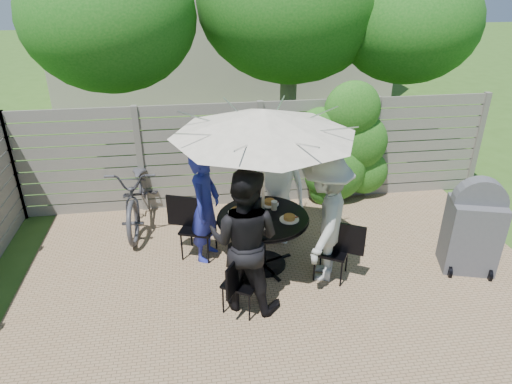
{
  "coord_description": "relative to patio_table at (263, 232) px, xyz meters",
  "views": [
    {
      "loc": [
        -1.09,
        -4.19,
        3.79
      ],
      "look_at": [
        -0.31,
        1.28,
        1.07
      ],
      "focal_mm": 32.0,
      "sensor_mm": 36.0,
      "label": 1
    }
  ],
  "objects": [
    {
      "name": "bbq_grill",
      "position": [
        2.8,
        -0.44,
        0.07
      ],
      "size": [
        0.79,
        0.68,
        1.37
      ],
      "rotation": [
        0.0,
        0.0,
        -0.29
      ],
      "color": "#4F4E53",
      "rests_on": "ground"
    },
    {
      "name": "glass_left",
      "position": [
        -0.28,
        0.01,
        0.31
      ],
      "size": [
        0.07,
        0.07,
        0.14
      ],
      "primitive_type": "cylinder",
      "color": "silver",
      "rests_on": "patio_table"
    },
    {
      "name": "person_left",
      "position": [
        -0.76,
        0.34,
        0.25
      ],
      "size": [
        0.59,
        0.69,
        1.61
      ],
      "primitive_type": "imported",
      "rotation": [
        0.0,
        0.0,
        7.44
      ],
      "color": "#222A96",
      "rests_on": "ground"
    },
    {
      "name": "plate_back",
      "position": [
        0.15,
        0.33,
        0.27
      ],
      "size": [
        0.26,
        0.26,
        0.06
      ],
      "color": "white",
      "rests_on": "patio_table"
    },
    {
      "name": "plate_front",
      "position": [
        -0.15,
        -0.33,
        0.27
      ],
      "size": [
        0.26,
        0.26,
        0.06
      ],
      "color": "white",
      "rests_on": "patio_table"
    },
    {
      "name": "glass_front",
      "position": [
        -0.01,
        -0.28,
        0.31
      ],
      "size": [
        0.07,
        0.07,
        0.14
      ],
      "primitive_type": "cylinder",
      "color": "silver",
      "rests_on": "patio_table"
    },
    {
      "name": "bicycle",
      "position": [
        -1.77,
        1.52,
        -0.01
      ],
      "size": [
        0.86,
        2.14,
        1.1
      ],
      "primitive_type": "imported",
      "rotation": [
        0.0,
        0.0,
        -0.06
      ],
      "color": "#333338",
      "rests_on": "ground"
    },
    {
      "name": "syrup_jug",
      "position": [
        -0.03,
        0.07,
        0.32
      ],
      "size": [
        0.09,
        0.09,
        0.16
      ],
      "primitive_type": "cylinder",
      "color": "#59280C",
      "rests_on": "patio_table"
    },
    {
      "name": "umbrella",
      "position": [
        0.0,
        0.0,
        1.55
      ],
      "size": [
        3.09,
        3.09,
        2.27
      ],
      "rotation": [
        0.0,
        0.0,
        -0.42
      ],
      "color": "silver",
      "rests_on": "ground"
    },
    {
      "name": "glass_back",
      "position": [
        0.01,
        0.28,
        0.31
      ],
      "size": [
        0.07,
        0.07,
        0.14
      ],
      "primitive_type": "cylinder",
      "color": "silver",
      "rests_on": "patio_table"
    },
    {
      "name": "coffee_cup",
      "position": [
        0.18,
        0.16,
        0.3
      ],
      "size": [
        0.08,
        0.08,
        0.12
      ],
      "primitive_type": "cylinder",
      "color": "#C6B293",
      "rests_on": "patio_table"
    },
    {
      "name": "backyard_envelope",
      "position": [
        0.33,
        9.22,
        2.05
      ],
      "size": [
        60.0,
        60.0,
        5.0
      ],
      "color": "#32541A",
      "rests_on": "ground"
    },
    {
      "name": "chair_right",
      "position": [
        0.88,
        -0.39,
        -0.3
      ],
      "size": [
        0.65,
        0.57,
        0.86
      ],
      "rotation": [
        0.0,
        0.0,
        2.63
      ],
      "color": "black",
      "rests_on": "ground"
    },
    {
      "name": "person_front",
      "position": [
        -0.34,
        -0.76,
        0.36
      ],
      "size": [
        1.1,
        1.0,
        1.83
      ],
      "primitive_type": "imported",
      "rotation": [
        0.0,
        0.0,
        2.72
      ],
      "color": "black",
      "rests_on": "ground"
    },
    {
      "name": "chair_front",
      "position": [
        -0.39,
        -0.88,
        -0.31
      ],
      "size": [
        0.55,
        0.62,
        0.83
      ],
      "rotation": [
        0.0,
        0.0,
        1.02
      ],
      "color": "black",
      "rests_on": "ground"
    },
    {
      "name": "person_right",
      "position": [
        0.76,
        -0.34,
        0.32
      ],
      "size": [
        1.06,
        1.3,
        1.76
      ],
      "primitive_type": "imported",
      "rotation": [
        0.0,
        0.0,
        4.29
      ],
      "color": "#A9ABA6",
      "rests_on": "ground"
    },
    {
      "name": "person_back",
      "position": [
        0.34,
        0.76,
        0.31
      ],
      "size": [
        1.0,
        0.85,
        1.73
      ],
      "primitive_type": "imported",
      "rotation": [
        0.0,
        0.0,
        5.86
      ],
      "color": "white",
      "rests_on": "ground"
    },
    {
      "name": "chair_left",
      "position": [
        -0.88,
        0.39,
        -0.27
      ],
      "size": [
        0.72,
        0.58,
        0.94
      ],
      "rotation": [
        0.0,
        0.0,
        5.93
      ],
      "color": "black",
      "rests_on": "ground"
    },
    {
      "name": "plate_right",
      "position": [
        0.33,
        -0.15,
        0.27
      ],
      "size": [
        0.26,
        0.26,
        0.06
      ],
      "color": "white",
      "rests_on": "patio_table"
    },
    {
      "name": "plate_left",
      "position": [
        -0.33,
        0.15,
        0.27
      ],
      "size": [
        0.26,
        0.26,
        0.06
      ],
      "color": "white",
      "rests_on": "patio_table"
    },
    {
      "name": "patio_table",
      "position": [
        0.0,
        0.0,
        0.0
      ],
      "size": [
        1.61,
        1.61,
        0.8
      ],
      "rotation": [
        0.0,
        0.0,
        -0.42
      ],
      "color": "black",
      "rests_on": "ground"
    },
    {
      "name": "chair_back",
      "position": [
        0.39,
        0.88,
        -0.29
      ],
      "size": [
        0.58,
        0.65,
        0.88
      ],
      "rotation": [
        0.0,
        0.0,
        4.15
      ],
      "color": "black",
      "rests_on": "ground"
    }
  ]
}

